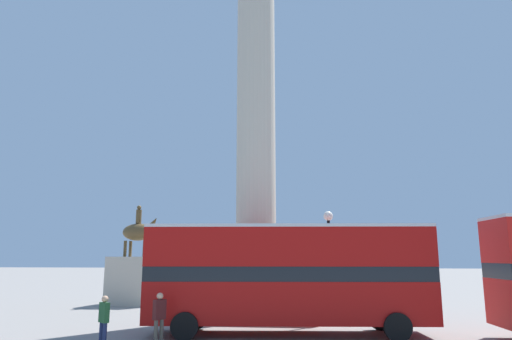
% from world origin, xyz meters
% --- Properties ---
extents(ground_plane, '(200.00, 200.00, 0.00)m').
position_xyz_m(ground_plane, '(0.00, 0.00, 0.00)').
color(ground_plane, gray).
extents(monument_column, '(6.00, 6.00, 25.74)m').
position_xyz_m(monument_column, '(0.00, 0.00, 9.47)').
color(monument_column, '#BCB29E').
rests_on(monument_column, ground_plane).
extents(bus_b, '(11.05, 3.60, 4.18)m').
position_xyz_m(bus_b, '(1.83, -5.19, 2.32)').
color(bus_b, '#A80F0C').
rests_on(bus_b, ground_plane).
extents(equestrian_statue, '(3.50, 2.80, 6.25)m').
position_xyz_m(equestrian_statue, '(-8.19, 5.06, 1.90)').
color(equestrian_statue, '#BCB29E').
rests_on(equestrian_statue, ground_plane).
extents(street_lamp, '(0.45, 0.45, 5.06)m').
position_xyz_m(street_lamp, '(3.62, -1.94, 2.97)').
color(street_lamp, black).
rests_on(street_lamp, ground_plane).
extents(pedestrian_near_lamp, '(0.45, 0.42, 1.68)m').
position_xyz_m(pedestrian_near_lamp, '(-4.18, -8.40, 0.94)').
color(pedestrian_near_lamp, '#192347').
rests_on(pedestrian_near_lamp, ground_plane).
extents(pedestrian_by_plinth, '(0.40, 0.48, 1.74)m').
position_xyz_m(pedestrian_by_plinth, '(-2.50, -7.74, 0.98)').
color(pedestrian_by_plinth, '#4C473D').
rests_on(pedestrian_by_plinth, ground_plane).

